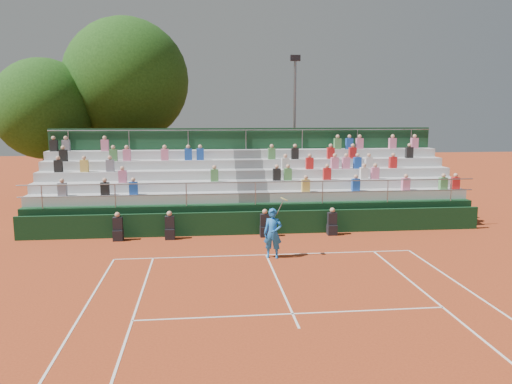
{
  "coord_description": "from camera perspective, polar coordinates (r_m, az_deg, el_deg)",
  "views": [
    {
      "loc": [
        -2.27,
        -17.66,
        5.2
      ],
      "look_at": [
        0.0,
        3.5,
        1.8
      ],
      "focal_mm": 35.0,
      "sensor_mm": 36.0,
      "label": 1
    }
  ],
  "objects": [
    {
      "name": "line_officials",
      "position": [
        20.97,
        -3.84,
        -3.96
      ],
      "size": [
        9.38,
        0.4,
        1.19
      ],
      "color": "black",
      "rests_on": "ground"
    },
    {
      "name": "ground",
      "position": [
        18.55,
        1.16,
        -7.2
      ],
      "size": [
        90.0,
        90.0,
        0.0
      ],
      "primitive_type": "plane",
      "color": "#A93F1C",
      "rests_on": "ground"
    },
    {
      "name": "grandstand",
      "position": [
        24.56,
        -0.71,
        -0.61
      ],
      "size": [
        20.0,
        5.2,
        4.4
      ],
      "color": "black",
      "rests_on": "ground"
    },
    {
      "name": "floodlight_mast",
      "position": [
        30.98,
        4.43,
        8.66
      ],
      "size": [
        0.6,
        0.25,
        8.62
      ],
      "color": "gray",
      "rests_on": "ground"
    },
    {
      "name": "tree_east",
      "position": [
        31.81,
        -14.59,
        12.22
      ],
      "size": [
        7.44,
        7.44,
        10.83
      ],
      "color": "#3A2815",
      "rests_on": "ground"
    },
    {
      "name": "courtside_wall",
      "position": [
        21.51,
        0.09,
        -3.55
      ],
      "size": [
        20.0,
        0.15,
        1.0
      ],
      "primitive_type": "cube",
      "color": "black",
      "rests_on": "ground"
    },
    {
      "name": "tree_west",
      "position": [
        31.19,
        -23.06,
        8.71
      ],
      "size": [
        5.7,
        5.7,
        8.25
      ],
      "color": "#3A2815",
      "rests_on": "ground"
    },
    {
      "name": "tennis_player",
      "position": [
        17.99,
        1.94,
        -4.73
      ],
      "size": [
        0.91,
        0.59,
        2.22
      ],
      "color": "blue",
      "rests_on": "ground"
    }
  ]
}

